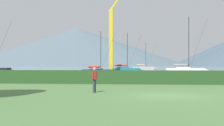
% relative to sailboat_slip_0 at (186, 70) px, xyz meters
% --- Properties ---
extents(ground_plane, '(1000.00, 1000.00, 0.00)m').
position_rel_sailboat_slip_0_xyz_m(ground_plane, '(-6.32, -42.16, -0.68)').
color(ground_plane, '#517A42').
extents(harbor_water, '(320.00, 246.00, 0.00)m').
position_rel_sailboat_slip_0_xyz_m(harbor_water, '(-6.32, 94.84, -0.68)').
color(harbor_water, '#8499A8').
rests_on(harbor_water, ground_plane).
extents(hedge_line, '(80.00, 1.20, 1.27)m').
position_rel_sailboat_slip_0_xyz_m(hedge_line, '(-6.32, -31.16, -0.05)').
color(hedge_line, '#284C23').
rests_on(hedge_line, ground_plane).
extents(sailboat_slip_0, '(8.32, 3.54, 10.78)m').
position_rel_sailboat_slip_0_xyz_m(sailboat_slip_0, '(0.00, 0.00, 0.00)').
color(sailboat_slip_0, white).
rests_on(sailboat_slip_0, harbor_water).
extents(sailboat_slip_1, '(7.58, 2.40, 8.69)m').
position_rel_sailboat_slip_0_xyz_m(sailboat_slip_1, '(-12.01, 8.58, -0.06)').
color(sailboat_slip_1, '#19707A').
rests_on(sailboat_slip_1, harbor_water).
extents(sailboat_slip_3, '(7.98, 2.99, 8.40)m').
position_rel_sailboat_slip_0_xyz_m(sailboat_slip_3, '(-7.98, 38.56, -0.04)').
color(sailboat_slip_3, '#9E9EA3').
rests_on(sailboat_slip_3, harbor_water).
extents(sailboat_slip_7, '(6.61, 2.41, 7.90)m').
position_rel_sailboat_slip_0_xyz_m(sailboat_slip_7, '(-16.20, -2.93, -0.14)').
color(sailboat_slip_7, navy).
rests_on(sailboat_slip_7, harbor_water).
extents(person_standing_walker, '(0.36, 0.56, 1.65)m').
position_rel_sailboat_slip_0_xyz_m(person_standing_walker, '(-10.91, -40.48, 0.29)').
color(person_standing_walker, '#2D3347').
rests_on(person_standing_walker, ground_plane).
extents(dock_crane, '(6.28, 2.00, 20.34)m').
position_rel_sailboat_slip_0_xyz_m(dock_crane, '(-14.39, 3.90, 5.46)').
color(dock_crane, '#333338').
rests_on(dock_crane, ground_plane).
extents(distant_hill_central_peak, '(256.83, 256.83, 44.35)m').
position_rel_sailboat_slip_0_xyz_m(distant_hill_central_peak, '(-87.23, 307.40, 21.49)').
color(distant_hill_central_peak, slate).
rests_on(distant_hill_central_peak, ground_plane).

